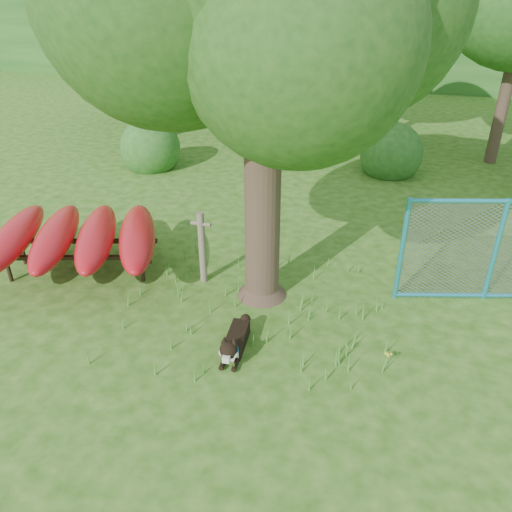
# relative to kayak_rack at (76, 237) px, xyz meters

# --- Properties ---
(ground) EXTENTS (80.00, 80.00, 0.00)m
(ground) POSITION_rel_kayak_rack_xyz_m (3.39, -1.37, -0.77)
(ground) COLOR #265310
(ground) RESTS_ON ground
(wooden_post) EXTENTS (0.38, 0.13, 1.41)m
(wooden_post) POSITION_rel_kayak_rack_xyz_m (2.40, 0.37, -0.02)
(wooden_post) COLOR #665C4C
(wooden_post) RESTS_ON ground
(kayak_rack) EXTENTS (4.00, 3.58, 1.00)m
(kayak_rack) POSITION_rel_kayak_rack_xyz_m (0.00, 0.00, 0.00)
(kayak_rack) COLOR black
(kayak_rack) RESTS_ON ground
(husky_dog) EXTENTS (0.36, 1.18, 0.52)m
(husky_dog) POSITION_rel_kayak_rack_xyz_m (3.63, -1.47, -0.58)
(husky_dog) COLOR black
(husky_dog) RESTS_ON ground
(fence_section) EXTENTS (3.17, 0.96, 3.19)m
(fence_section) POSITION_rel_kayak_rack_xyz_m (7.44, 1.24, 0.19)
(fence_section) COLOR #2899BD
(fence_section) RESTS_ON ground
(wildflower_clump) EXTENTS (0.11, 0.11, 0.23)m
(wildflower_clump) POSITION_rel_kayak_rack_xyz_m (5.88, -1.09, -0.58)
(wildflower_clump) COLOR #4E9932
(wildflower_clump) RESTS_ON ground
(bg_tree_a) EXTENTS (4.40, 4.40, 6.70)m
(bg_tree_a) POSITION_rel_kayak_rack_xyz_m (-3.11, 8.63, 3.72)
(bg_tree_a) COLOR #3B2A20
(bg_tree_a) RESTS_ON ground
(bg_tree_c) EXTENTS (4.00, 4.00, 6.12)m
(bg_tree_c) POSITION_rel_kayak_rack_xyz_m (4.89, 11.63, 3.34)
(bg_tree_c) COLOR #3B2A20
(bg_tree_c) RESTS_ON ground
(bg_tree_f) EXTENTS (3.60, 3.60, 5.55)m
(bg_tree_f) POSITION_rel_kayak_rack_xyz_m (-5.61, 11.63, 2.96)
(bg_tree_f) COLOR #3B2A20
(bg_tree_f) RESTS_ON ground
(shrub_left) EXTENTS (1.80, 1.80, 1.80)m
(shrub_left) POSITION_rel_kayak_rack_xyz_m (-1.61, 6.13, -0.77)
(shrub_left) COLOR #235A1D
(shrub_left) RESTS_ON ground
(shrub_mid) EXTENTS (1.80, 1.80, 1.80)m
(shrub_mid) POSITION_rel_kayak_rack_xyz_m (5.39, 7.63, -0.77)
(shrub_mid) COLOR #235A1D
(shrub_mid) RESTS_ON ground
(wooded_hillside) EXTENTS (80.00, 12.00, 6.00)m
(wooded_hillside) POSITION_rel_kayak_rack_xyz_m (3.39, 26.63, 2.23)
(wooded_hillside) COLOR #235A1D
(wooded_hillside) RESTS_ON ground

